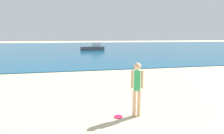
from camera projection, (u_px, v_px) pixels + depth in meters
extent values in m
cube|color=#14567F|center=(78.00, 47.00, 42.05)|extent=(160.00, 60.00, 0.06)
cylinder|color=#DDAD84|center=(139.00, 103.00, 5.64)|extent=(0.11, 0.11, 0.80)
cylinder|color=#DDAD84|center=(134.00, 103.00, 5.66)|extent=(0.11, 0.11, 0.80)
cube|color=#2DA35B|center=(137.00, 81.00, 5.54)|extent=(0.21, 0.16, 0.60)
sphere|color=#DDAD84|center=(137.00, 66.00, 5.47)|extent=(0.22, 0.22, 0.22)
cylinder|color=#DDAD84|center=(142.00, 79.00, 5.52)|extent=(0.08, 0.08, 0.54)
cylinder|color=#DDAD84|center=(132.00, 79.00, 5.54)|extent=(0.08, 0.08, 0.54)
cylinder|color=#E51E4C|center=(118.00, 117.00, 5.62)|extent=(0.26, 0.26, 0.03)
cube|color=#4C4C51|center=(92.00, 48.00, 31.69)|extent=(4.00, 1.49, 0.63)
cube|color=silver|center=(96.00, 44.00, 31.77)|extent=(1.47, 0.96, 0.71)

